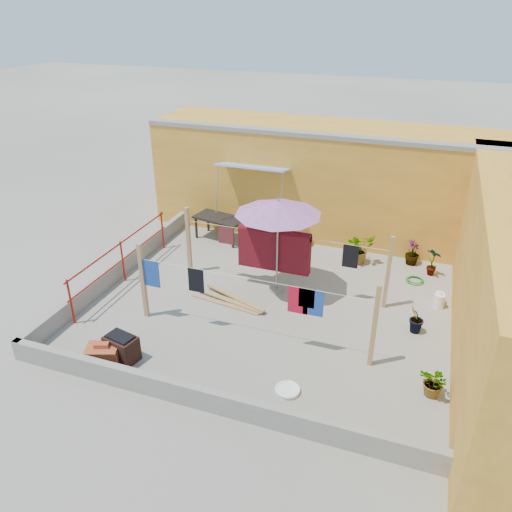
{
  "coord_description": "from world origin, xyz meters",
  "views": [
    {
      "loc": [
        3.03,
        -9.44,
        6.37
      ],
      "look_at": [
        -0.49,
        0.3,
        1.05
      ],
      "focal_mm": 35.0,
      "sensor_mm": 36.0,
      "label": 1
    }
  ],
  "objects_px": {
    "brick_stack": "(103,356)",
    "water_jug_a": "(439,298)",
    "patio_umbrella": "(278,208)",
    "brazier": "(122,348)",
    "green_hose": "(415,280)",
    "water_jug_b": "(439,301)",
    "plant_back_a": "(359,248)",
    "outdoor_table": "(220,219)",
    "white_basin": "(288,390)"
  },
  "relations": [
    {
      "from": "brazier",
      "to": "plant_back_a",
      "type": "distance_m",
      "value": 6.83
    },
    {
      "from": "brazier",
      "to": "water_jug_a",
      "type": "xyz_separation_m",
      "value": [
        5.84,
        4.3,
        -0.13
      ]
    },
    {
      "from": "water_jug_b",
      "to": "brick_stack",
      "type": "bearing_deg",
      "value": -144.06
    },
    {
      "from": "patio_umbrella",
      "to": "water_jug_a",
      "type": "distance_m",
      "value": 4.35
    },
    {
      "from": "water_jug_b",
      "to": "plant_back_a",
      "type": "height_order",
      "value": "plant_back_a"
    },
    {
      "from": "outdoor_table",
      "to": "plant_back_a",
      "type": "distance_m",
      "value": 4.13
    },
    {
      "from": "water_jug_a",
      "to": "plant_back_a",
      "type": "bearing_deg",
      "value": 146.13
    },
    {
      "from": "white_basin",
      "to": "patio_umbrella",
      "type": "bearing_deg",
      "value": 111.01
    },
    {
      "from": "water_jug_b",
      "to": "green_hose",
      "type": "distance_m",
      "value": 1.22
    },
    {
      "from": "plant_back_a",
      "to": "white_basin",
      "type": "bearing_deg",
      "value": -93.68
    },
    {
      "from": "white_basin",
      "to": "water_jug_b",
      "type": "height_order",
      "value": "water_jug_b"
    },
    {
      "from": "green_hose",
      "to": "plant_back_a",
      "type": "bearing_deg",
      "value": 159.72
    },
    {
      "from": "white_basin",
      "to": "outdoor_table",
      "type": "bearing_deg",
      "value": 123.91
    },
    {
      "from": "outdoor_table",
      "to": "plant_back_a",
      "type": "bearing_deg",
      "value": -1.14
    },
    {
      "from": "outdoor_table",
      "to": "brick_stack",
      "type": "bearing_deg",
      "value": -88.25
    },
    {
      "from": "brick_stack",
      "to": "water_jug_a",
      "type": "xyz_separation_m",
      "value": [
        6.07,
        4.59,
        -0.09
      ]
    },
    {
      "from": "outdoor_table",
      "to": "water_jug_a",
      "type": "relative_size",
      "value": 4.98
    },
    {
      "from": "water_jug_a",
      "to": "green_hose",
      "type": "xyz_separation_m",
      "value": [
        -0.6,
        0.87,
        -0.11
      ]
    },
    {
      "from": "brazier",
      "to": "green_hose",
      "type": "bearing_deg",
      "value": 44.53
    },
    {
      "from": "outdoor_table",
      "to": "brazier",
      "type": "distance_m",
      "value": 5.84
    },
    {
      "from": "outdoor_table",
      "to": "white_basin",
      "type": "bearing_deg",
      "value": -56.09
    },
    {
      "from": "green_hose",
      "to": "brazier",
      "type": "bearing_deg",
      "value": -135.47
    },
    {
      "from": "outdoor_table",
      "to": "water_jug_b",
      "type": "height_order",
      "value": "outdoor_table"
    },
    {
      "from": "plant_back_a",
      "to": "water_jug_a",
      "type": "bearing_deg",
      "value": -33.87
    },
    {
      "from": "water_jug_b",
      "to": "patio_umbrella",
      "type": "bearing_deg",
      "value": -171.45
    },
    {
      "from": "water_jug_a",
      "to": "green_hose",
      "type": "distance_m",
      "value": 1.06
    },
    {
      "from": "patio_umbrella",
      "to": "brazier",
      "type": "relative_size",
      "value": 3.44
    },
    {
      "from": "white_basin",
      "to": "plant_back_a",
      "type": "relative_size",
      "value": 0.56
    },
    {
      "from": "patio_umbrella",
      "to": "water_jug_a",
      "type": "relative_size",
      "value": 7.46
    },
    {
      "from": "patio_umbrella",
      "to": "brick_stack",
      "type": "xyz_separation_m",
      "value": [
        -2.3,
        -3.84,
        -1.94
      ]
    },
    {
      "from": "water_jug_a",
      "to": "plant_back_a",
      "type": "relative_size",
      "value": 0.39
    },
    {
      "from": "outdoor_table",
      "to": "water_jug_a",
      "type": "bearing_deg",
      "value": -13.63
    },
    {
      "from": "outdoor_table",
      "to": "brick_stack",
      "type": "relative_size",
      "value": 2.23
    },
    {
      "from": "outdoor_table",
      "to": "green_hose",
      "type": "xyz_separation_m",
      "value": [
        5.66,
        -0.65,
        -0.6
      ]
    },
    {
      "from": "green_hose",
      "to": "plant_back_a",
      "type": "relative_size",
      "value": 0.55
    },
    {
      "from": "water_jug_a",
      "to": "water_jug_b",
      "type": "relative_size",
      "value": 0.85
    },
    {
      "from": "brick_stack",
      "to": "water_jug_a",
      "type": "distance_m",
      "value": 7.61
    },
    {
      "from": "water_jug_b",
      "to": "outdoor_table",
      "type": "bearing_deg",
      "value": 164.77
    },
    {
      "from": "outdoor_table",
      "to": "brick_stack",
      "type": "distance_m",
      "value": 6.12
    },
    {
      "from": "patio_umbrella",
      "to": "white_basin",
      "type": "distance_m",
      "value": 4.16
    },
    {
      "from": "outdoor_table",
      "to": "water_jug_b",
      "type": "relative_size",
      "value": 4.21
    },
    {
      "from": "outdoor_table",
      "to": "plant_back_a",
      "type": "height_order",
      "value": "plant_back_a"
    },
    {
      "from": "patio_umbrella",
      "to": "brick_stack",
      "type": "relative_size",
      "value": 3.33
    },
    {
      "from": "brick_stack",
      "to": "brazier",
      "type": "relative_size",
      "value": 1.03
    },
    {
      "from": "white_basin",
      "to": "plant_back_a",
      "type": "distance_m",
      "value": 5.54
    },
    {
      "from": "brick_stack",
      "to": "white_basin",
      "type": "relative_size",
      "value": 1.55
    },
    {
      "from": "brazier",
      "to": "patio_umbrella",
      "type": "bearing_deg",
      "value": 59.68
    },
    {
      "from": "brazier",
      "to": "white_basin",
      "type": "height_order",
      "value": "brazier"
    },
    {
      "from": "water_jug_a",
      "to": "patio_umbrella",
      "type": "bearing_deg",
      "value": -168.7
    },
    {
      "from": "white_basin",
      "to": "water_jug_b",
      "type": "xyz_separation_m",
      "value": [
        2.49,
        3.9,
        0.13
      ]
    }
  ]
}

